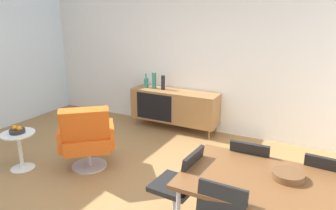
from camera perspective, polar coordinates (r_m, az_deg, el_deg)
ground_plane at (r=3.80m, az=-10.65°, el=-16.44°), size 8.32×8.32×0.00m
wall_back at (r=5.48m, az=5.57°, el=9.85°), size 6.80×0.12×2.80m
sideboard at (r=5.54m, az=1.16°, el=-0.18°), size 1.60×0.45×0.72m
vase_cobalt at (r=5.72m, az=-4.10°, el=4.24°), size 0.09×0.09×0.26m
vase_sculptural_dark at (r=5.54m, az=-0.93°, el=4.19°), size 0.07×0.07×0.26m
vase_ceramic_small at (r=5.62m, az=-2.60°, el=4.58°), size 0.08×0.08×0.30m
dining_table at (r=2.74m, az=19.88°, el=-14.24°), size 1.60×0.90×0.74m
wooden_bowl_on_table at (r=2.80m, az=21.38°, el=-12.08°), size 0.26×0.26×0.06m
dining_chair_back_right at (r=3.34m, az=26.95°, el=-13.78°), size 0.42×0.45×0.86m
dining_chair_back_left at (r=3.38m, az=14.94°, el=-11.98°), size 0.41×0.44×0.86m
dining_chair_near_window at (r=3.06m, az=2.19°, el=-14.68°), size 0.45×0.42×0.86m
lounge_chair_red at (r=4.26m, az=-14.84°, el=-5.77°), size 0.91×0.90×0.95m
side_table_round at (r=4.65m, az=-25.84°, el=-6.94°), size 0.44×0.44×0.52m
fruit_bowl at (r=4.57m, az=-26.21°, el=-4.24°), size 0.20×0.20×0.11m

